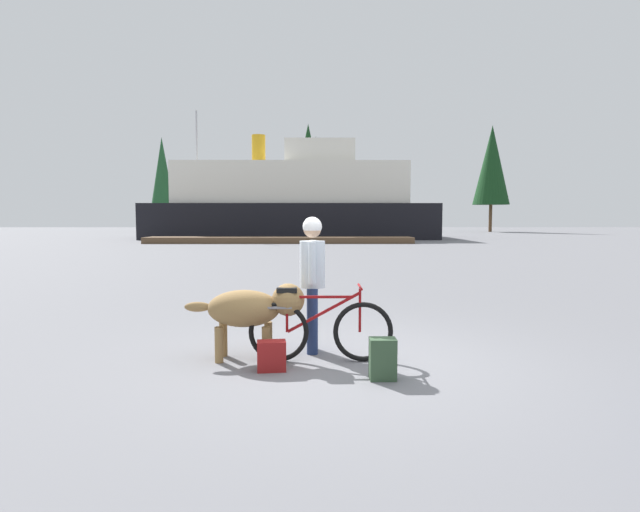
# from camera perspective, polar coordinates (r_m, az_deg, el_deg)

# --- Properties ---
(ground_plane) EXTENTS (160.00, 160.00, 0.00)m
(ground_plane) POSITION_cam_1_polar(r_m,az_deg,el_deg) (6.25, 3.10, -11.67)
(ground_plane) COLOR slate
(bicycle) EXTENTS (1.72, 0.44, 0.91)m
(bicycle) POSITION_cam_1_polar(r_m,az_deg,el_deg) (6.20, -0.02, -8.11)
(bicycle) COLOR black
(bicycle) RESTS_ON ground_plane
(person_cyclist) EXTENTS (0.32, 0.53, 1.72)m
(person_cyclist) POSITION_cam_1_polar(r_m,az_deg,el_deg) (6.54, -0.85, -1.66)
(person_cyclist) COLOR navy
(person_cyclist) RESTS_ON ground_plane
(dog) EXTENTS (1.45, 0.52, 0.92)m
(dog) POSITION_cam_1_polar(r_m,az_deg,el_deg) (6.31, -7.45, -5.76)
(dog) COLOR olive
(dog) RESTS_ON ground_plane
(backpack) EXTENTS (0.28, 0.20, 0.44)m
(backpack) POSITION_cam_1_polar(r_m,az_deg,el_deg) (5.62, 6.93, -11.20)
(backpack) COLOR #334C33
(backpack) RESTS_ON ground_plane
(handbag_pannier) EXTENTS (0.34, 0.22, 0.34)m
(handbag_pannier) POSITION_cam_1_polar(r_m,az_deg,el_deg) (5.91, -5.37, -10.91)
(handbag_pannier) COLOR maroon
(handbag_pannier) RESTS_ON ground_plane
(dock_pier) EXTENTS (17.48, 2.26, 0.40)m
(dock_pier) POSITION_cam_1_polar(r_m,az_deg,el_deg) (34.20, -4.50, 1.77)
(dock_pier) COLOR brown
(dock_pier) RESTS_ON ground_plane
(ferry_boat) EXTENTS (22.53, 8.91, 8.34)m
(ferry_boat) POSITION_cam_1_polar(r_m,az_deg,el_deg) (42.54, -2.95, 5.91)
(ferry_boat) COLOR black
(ferry_boat) RESTS_ON ground_plane
(sailboat_moored) EXTENTS (6.70, 1.88, 9.79)m
(sailboat_moored) POSITION_cam_1_polar(r_m,az_deg,el_deg) (41.05, -13.27, 2.56)
(sailboat_moored) COLOR silver
(sailboat_moored) RESTS_ON ground_plane
(pine_tree_far_left) EXTENTS (3.00, 3.00, 11.07)m
(pine_tree_far_left) POSITION_cam_1_polar(r_m,az_deg,el_deg) (64.48, -16.99, 8.42)
(pine_tree_far_left) COLOR #4C331E
(pine_tree_far_left) RESTS_ON ground_plane
(pine_tree_center) EXTENTS (3.96, 3.96, 12.28)m
(pine_tree_center) POSITION_cam_1_polar(r_m,az_deg,el_deg) (59.87, -1.31, 10.04)
(pine_tree_center) COLOR #4C331E
(pine_tree_center) RESTS_ON ground_plane
(pine_tree_far_right) EXTENTS (4.13, 4.13, 12.13)m
(pine_tree_far_right) POSITION_cam_1_polar(r_m,az_deg,el_deg) (63.07, 18.41, 9.48)
(pine_tree_far_right) COLOR #4C331E
(pine_tree_far_right) RESTS_ON ground_plane
(pine_tree_mid_back) EXTENTS (3.14, 3.14, 12.22)m
(pine_tree_mid_back) POSITION_cam_1_polar(r_m,az_deg,el_deg) (68.29, -0.46, 8.95)
(pine_tree_mid_back) COLOR #4C331E
(pine_tree_mid_back) RESTS_ON ground_plane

